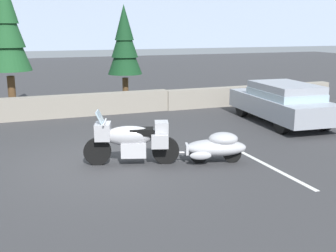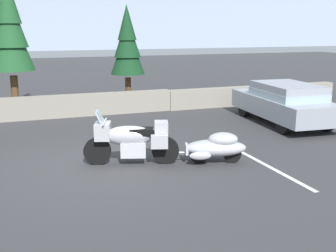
{
  "view_description": "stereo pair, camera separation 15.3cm",
  "coord_description": "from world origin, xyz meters",
  "px_view_note": "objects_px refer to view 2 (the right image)",
  "views": [
    {
      "loc": [
        -1.92,
        -9.61,
        3.21
      ],
      "look_at": [
        1.72,
        -0.15,
        0.85
      ],
      "focal_mm": 44.67,
      "sensor_mm": 36.0,
      "label": 1
    },
    {
      "loc": [
        -1.78,
        -9.67,
        3.21
      ],
      "look_at": [
        1.72,
        -0.15,
        0.85
      ],
      "focal_mm": 44.67,
      "sensor_mm": 36.0,
      "label": 2
    }
  ],
  "objects_px": {
    "touring_motorcycle": "(131,139)",
    "sedan_at_right_edge": "(284,102)",
    "car_shaped_trailer": "(216,147)",
    "pine_tree_tall": "(10,28)",
    "pine_tree_secondary": "(127,43)"
  },
  "relations": [
    {
      "from": "touring_motorcycle",
      "to": "pine_tree_secondary",
      "type": "xyz_separation_m",
      "value": [
        1.96,
        7.61,
        2.0
      ]
    },
    {
      "from": "car_shaped_trailer",
      "to": "sedan_at_right_edge",
      "type": "distance_m",
      "value": 5.22
    },
    {
      "from": "car_shaped_trailer",
      "to": "sedan_at_right_edge",
      "type": "bearing_deg",
      "value": 36.79
    },
    {
      "from": "pine_tree_tall",
      "to": "pine_tree_secondary",
      "type": "bearing_deg",
      "value": 3.62
    },
    {
      "from": "touring_motorcycle",
      "to": "pine_tree_secondary",
      "type": "relative_size",
      "value": 0.53
    },
    {
      "from": "touring_motorcycle",
      "to": "sedan_at_right_edge",
      "type": "height_order",
      "value": "sedan_at_right_edge"
    },
    {
      "from": "sedan_at_right_edge",
      "to": "pine_tree_tall",
      "type": "xyz_separation_m",
      "value": [
        -8.68,
        4.85,
        2.47
      ]
    },
    {
      "from": "car_shaped_trailer",
      "to": "pine_tree_tall",
      "type": "bearing_deg",
      "value": 119.55
    },
    {
      "from": "car_shaped_trailer",
      "to": "pine_tree_secondary",
      "type": "distance_m",
      "value": 8.54
    },
    {
      "from": "touring_motorcycle",
      "to": "pine_tree_tall",
      "type": "distance_m",
      "value": 8.19
    },
    {
      "from": "touring_motorcycle",
      "to": "car_shaped_trailer",
      "type": "distance_m",
      "value": 2.08
    },
    {
      "from": "sedan_at_right_edge",
      "to": "pine_tree_tall",
      "type": "distance_m",
      "value": 10.24
    },
    {
      "from": "car_shaped_trailer",
      "to": "pine_tree_tall",
      "type": "distance_m",
      "value": 9.58
    },
    {
      "from": "sedan_at_right_edge",
      "to": "pine_tree_secondary",
      "type": "distance_m",
      "value": 6.87
    },
    {
      "from": "touring_motorcycle",
      "to": "car_shaped_trailer",
      "type": "relative_size",
      "value": 1.02
    }
  ]
}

